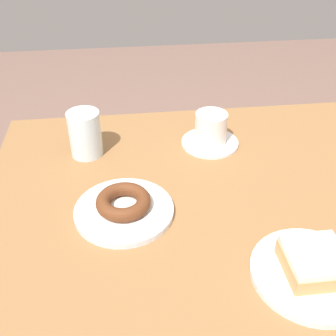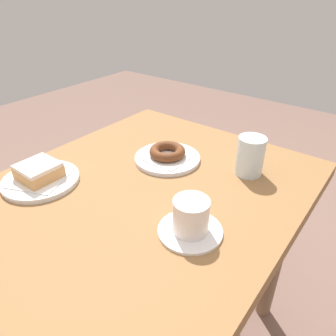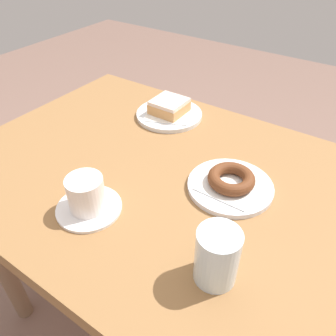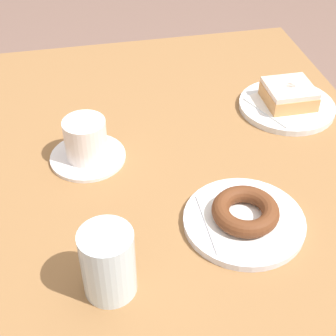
{
  "view_description": "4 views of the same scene",
  "coord_description": "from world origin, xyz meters",
  "px_view_note": "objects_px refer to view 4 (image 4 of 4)",
  "views": [
    {
      "loc": [
        0.19,
        0.69,
        1.28
      ],
      "look_at": [
        0.1,
        -0.06,
        0.73
      ],
      "focal_mm": 44.2,
      "sensor_mm": 36.0,
      "label": 1
    },
    {
      "loc": [
        -0.48,
        -0.49,
        1.2
      ],
      "look_at": [
        0.12,
        -0.03,
        0.74
      ],
      "focal_mm": 33.63,
      "sensor_mm": 36.0,
      "label": 2
    },
    {
      "loc": [
        0.42,
        -0.54,
        1.25
      ],
      "look_at": [
        0.06,
        -0.01,
        0.73
      ],
      "focal_mm": 35.69,
      "sensor_mm": 36.0,
      "label": 3
    },
    {
      "loc": [
        0.76,
        -0.2,
        1.33
      ],
      "look_at": [
        0.08,
        -0.06,
        0.74
      ],
      "focal_mm": 53.85,
      "sensor_mm": 36.0,
      "label": 4
    }
  ],
  "objects_px": {
    "donut_chocolate_ring": "(245,211)",
    "coffee_cup": "(86,143)",
    "donut_glazed_square": "(289,94)",
    "water_glass": "(108,263)",
    "plate_glazed_square": "(287,106)",
    "plate_chocolate_ring": "(244,221)"
  },
  "relations": [
    {
      "from": "donut_glazed_square",
      "to": "coffee_cup",
      "type": "xyz_separation_m",
      "value": [
        0.09,
        -0.45,
        0.0
      ]
    },
    {
      "from": "water_glass",
      "to": "coffee_cup",
      "type": "distance_m",
      "value": 0.32
    },
    {
      "from": "plate_glazed_square",
      "to": "water_glass",
      "type": "relative_size",
      "value": 1.84
    },
    {
      "from": "plate_chocolate_ring",
      "to": "coffee_cup",
      "type": "relative_size",
      "value": 1.4
    },
    {
      "from": "donut_glazed_square",
      "to": "plate_chocolate_ring",
      "type": "height_order",
      "value": "donut_glazed_square"
    },
    {
      "from": "donut_chocolate_ring",
      "to": "plate_glazed_square",
      "type": "bearing_deg",
      "value": 147.19
    },
    {
      "from": "donut_glazed_square",
      "to": "water_glass",
      "type": "height_order",
      "value": "water_glass"
    },
    {
      "from": "plate_glazed_square",
      "to": "coffee_cup",
      "type": "relative_size",
      "value": 1.43
    },
    {
      "from": "donut_glazed_square",
      "to": "coffee_cup",
      "type": "height_order",
      "value": "coffee_cup"
    },
    {
      "from": "plate_glazed_square",
      "to": "donut_chocolate_ring",
      "type": "relative_size",
      "value": 1.87
    },
    {
      "from": "donut_glazed_square",
      "to": "donut_chocolate_ring",
      "type": "height_order",
      "value": "donut_glazed_square"
    },
    {
      "from": "plate_chocolate_ring",
      "to": "donut_chocolate_ring",
      "type": "distance_m",
      "value": 0.02
    },
    {
      "from": "plate_glazed_square",
      "to": "water_glass",
      "type": "height_order",
      "value": "water_glass"
    },
    {
      "from": "water_glass",
      "to": "coffee_cup",
      "type": "xyz_separation_m",
      "value": [
        -0.32,
        -0.01,
        -0.02
      ]
    },
    {
      "from": "donut_chocolate_ring",
      "to": "water_glass",
      "type": "bearing_deg",
      "value": -70.44
    },
    {
      "from": "donut_chocolate_ring",
      "to": "water_glass",
      "type": "xyz_separation_m",
      "value": [
        0.08,
        -0.24,
        0.03
      ]
    },
    {
      "from": "donut_chocolate_ring",
      "to": "coffee_cup",
      "type": "height_order",
      "value": "coffee_cup"
    },
    {
      "from": "plate_glazed_square",
      "to": "donut_glazed_square",
      "type": "bearing_deg",
      "value": 0.0
    },
    {
      "from": "plate_chocolate_ring",
      "to": "donut_chocolate_ring",
      "type": "xyz_separation_m",
      "value": [
        0.0,
        0.0,
        0.02
      ]
    },
    {
      "from": "donut_chocolate_ring",
      "to": "coffee_cup",
      "type": "bearing_deg",
      "value": -133.48
    },
    {
      "from": "water_glass",
      "to": "donut_glazed_square",
      "type": "bearing_deg",
      "value": 132.33
    },
    {
      "from": "donut_chocolate_ring",
      "to": "coffee_cup",
      "type": "distance_m",
      "value": 0.34
    }
  ]
}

